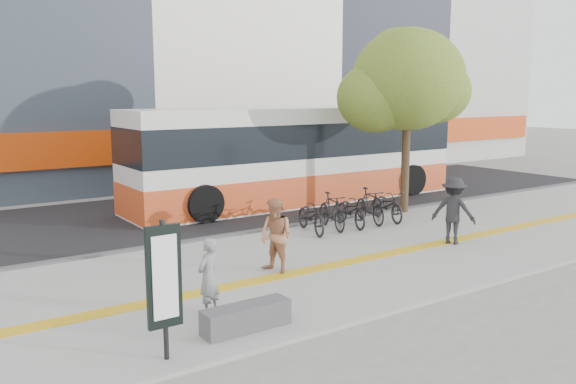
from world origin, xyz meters
TOP-DOWN VIEW (x-y plane):
  - ground at (0.00, 0.00)m, footprint 120.00×120.00m
  - sidewalk at (0.00, 1.50)m, footprint 40.00×7.00m
  - tactile_strip at (0.00, 1.00)m, footprint 40.00×0.45m
  - street at (0.00, 9.00)m, footprint 40.00×8.00m
  - curb at (0.00, 5.00)m, footprint 40.00×0.25m
  - bench at (-2.60, -1.20)m, footprint 1.60×0.45m
  - signboard at (-4.20, -1.51)m, footprint 0.55×0.10m
  - street_tree at (7.18, 4.82)m, footprint 4.40×3.80m
  - bus at (5.42, 8.50)m, footprint 13.35×3.17m
  - bicycle_row at (4.20, 4.00)m, footprint 4.17×2.00m
  - seated_woman at (-2.81, -0.20)m, footprint 0.63×0.56m
  - pedestrian_tan at (-0.34, 1.30)m, footprint 0.84×0.97m
  - pedestrian_dark at (5.09, 0.80)m, footprint 1.17×1.36m

SIDE VIEW (x-z plane):
  - ground at x=0.00m, z-range 0.00..0.00m
  - street at x=0.00m, z-range 0.00..0.06m
  - sidewalk at x=0.00m, z-range 0.00..0.08m
  - curb at x=0.00m, z-range 0.00..0.14m
  - tactile_strip at x=0.00m, z-range 0.08..0.09m
  - bench at x=-2.60m, z-range 0.08..0.53m
  - bicycle_row at x=4.20m, z-range 0.05..1.15m
  - seated_woman at x=-2.81m, z-range 0.08..1.54m
  - pedestrian_tan at x=-0.34m, z-range 0.08..1.79m
  - pedestrian_dark at x=5.09m, z-range 0.08..1.91m
  - signboard at x=-4.20m, z-range 0.27..2.47m
  - bus at x=5.42m, z-range -0.05..3.51m
  - street_tree at x=7.18m, z-range 1.36..7.67m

